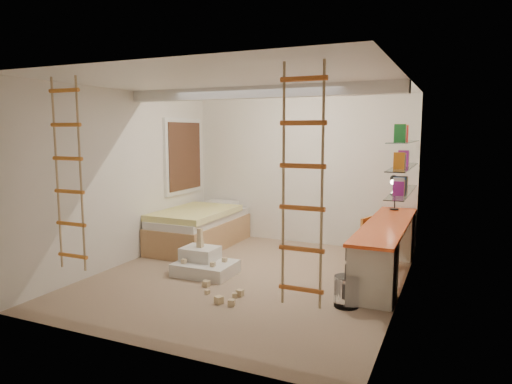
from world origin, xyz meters
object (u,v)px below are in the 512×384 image
at_px(desk, 386,247).
at_px(swivel_chair, 366,249).
at_px(bed, 200,228).
at_px(play_platform, 204,264).

xyz_separation_m(desk, swivel_chair, (-0.32, 0.26, -0.12)).
bearing_deg(desk, swivel_chair, 141.05).
bearing_deg(bed, desk, -6.49).
distance_m(bed, swivel_chair, 2.88).
distance_m(swivel_chair, play_platform, 2.37).
distance_m(bed, play_platform, 1.57).
bearing_deg(bed, swivel_chair, -2.14).
bearing_deg(desk, play_platform, -158.00).
bearing_deg(play_platform, swivel_chair, 30.68).
height_order(desk, swivel_chair, swivel_chair).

